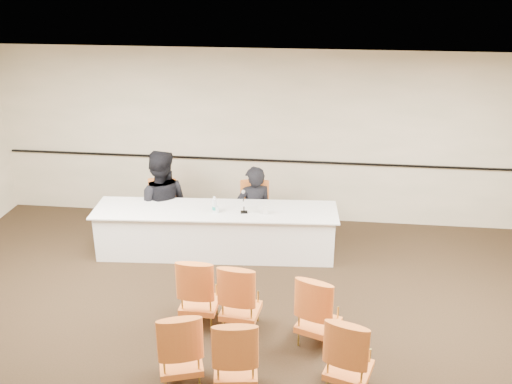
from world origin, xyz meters
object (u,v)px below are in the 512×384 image
Objects in this scene: water_bottle at (215,205)px; aud_chair_front_left at (199,289)px; panel_table at (216,231)px; aud_chair_back_right at (350,352)px; aud_chair_front_right at (319,309)px; panelist_second at (161,207)px; aud_chair_back_mid at (236,353)px; aud_chair_back_left at (180,346)px; aud_chair_front_mid at (241,295)px; drinking_glass at (217,210)px; panelist_main at (254,215)px; panelist_second_chair at (161,210)px; coffee_cup at (265,210)px; panelist_main_chair at (254,212)px; microphone at (244,203)px.

water_bottle reaches higher than aud_chair_front_left.
panel_table is 3.96× the size of aud_chair_back_right.
aud_chair_back_right is (0.34, -0.78, 0.00)m from aud_chair_front_right.
aud_chair_back_right is at bearing 124.66° from panelist_second.
aud_chair_front_right is at bearing 38.72° from aud_chair_back_mid.
aud_chair_back_mid is at bearing -22.44° from aud_chair_back_left.
aud_chair_back_left is (-0.51, -1.06, 0.00)m from aud_chair_front_mid.
panelist_main is at bearing 55.57° from drinking_glass.
aud_chair_back_right reaches higher than panel_table.
panelist_second_chair is 3.70m from aud_chair_front_right.
aud_chair_front_right is 1.27m from aud_chair_back_mid.
panelist_second_chair is 3.66m from aud_chair_back_left.
aud_chair_back_right is at bearing -46.50° from aud_chair_front_right.
coffee_cup is at bearing 2.10° from water_bottle.
panelist_main is 3.63m from aud_chair_back_mid.
panelist_second_chair is at bearing 150.12° from panel_table.
aud_chair_back_right is (1.45, -3.47, 0.00)m from panelist_main_chair.
panel_table is 12.01× the size of microphone.
aud_chair_front_right is (1.64, -2.09, 0.10)m from panel_table.
aud_chair_front_right is 0.85m from aud_chair_back_right.
panel_table is 0.81m from panelist_main_chair.
aud_chair_front_right is at bearing -50.69° from water_bottle.
panelist_main_chair is 0.48× the size of panelist_second.
panelist_main is 12.49× the size of coffee_cup.
aud_chair_front_mid is (-0.12, -1.84, -0.35)m from coffee_cup.
aud_chair_back_right is at bearing -1.22° from aud_chair_back_mid.
panelist_second_chair is 2.93m from aud_chair_front_mid.
aud_chair_back_mid is (0.65, -1.19, 0.00)m from aud_chair_front_left.
panel_table is 0.80m from panelist_main.
panelist_main is (0.53, 0.60, 0.05)m from panel_table.
panelist_main is 1.78× the size of aud_chair_back_left.
aud_chair_back_left reaches higher than drinking_glass.
aud_chair_back_mid reaches higher than coffee_cup.
drinking_glass is 0.11× the size of aud_chair_front_right.
panel_table is 37.65× the size of drinking_glass.
aud_chair_back_right is at bearing -29.77° from aud_chair_front_mid.
aud_chair_back_left is 1.00× the size of aud_chair_back_right.
microphone reaches higher than coffee_cup.
aud_chair_front_mid is at bearing -70.05° from water_bottle.
drinking_glass is at bearing 74.42° from aud_chair_back_left.
panelist_main_chair is 1.00× the size of panelist_second_chair.
panelist_second reaches higher than panelist_main.
drinking_glass is 0.11× the size of aud_chair_front_mid.
panelist_second reaches higher than aud_chair_front_left.
panel_table is at bearing -135.54° from panelist_main_chair.
water_bottle is 3.42m from aud_chair_back_right.
aud_chair_back_right is at bearing -71.30° from panelist_main_chair.
coffee_cup is at bearing 60.04° from aud_chair_back_left.
water_bottle is at bearing 96.22° from aud_chair_back_mid.
microphone is at bearing -24.72° from panelist_second_chair.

